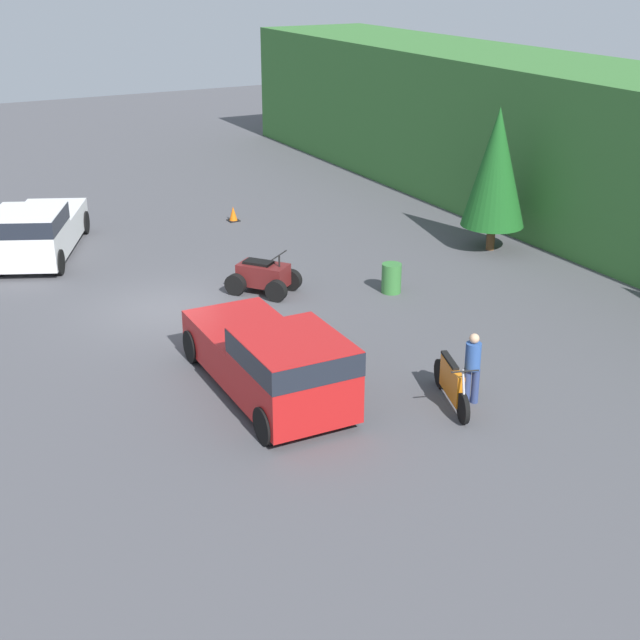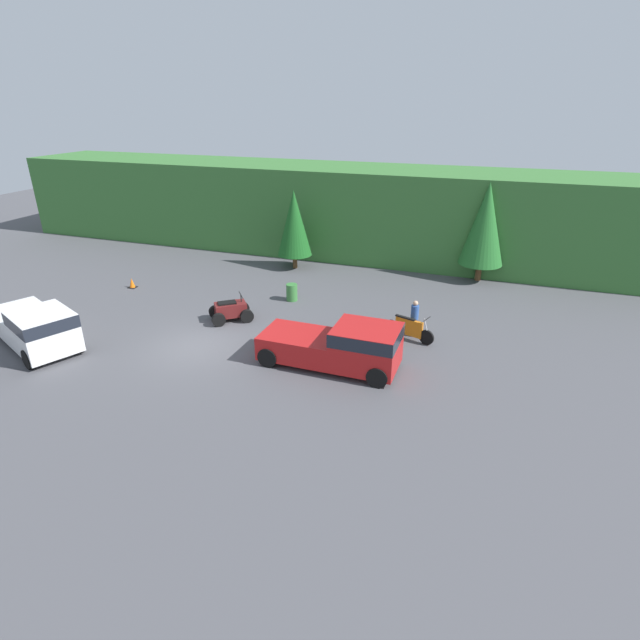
# 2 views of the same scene
# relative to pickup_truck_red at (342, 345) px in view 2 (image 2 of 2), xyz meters

# --- Properties ---
(ground_plane) EXTENTS (80.00, 80.00, 0.00)m
(ground_plane) POSITION_rel_pickup_truck_red_xyz_m (-6.36, -0.42, -0.97)
(ground_plane) COLOR #4C4C51
(hillside_backdrop) EXTENTS (44.00, 6.00, 5.62)m
(hillside_backdrop) POSITION_rel_pickup_truck_red_xyz_m (-6.36, 15.58, 1.84)
(hillside_backdrop) COLOR #387033
(hillside_backdrop) RESTS_ON ground_plane
(tree_left) EXTENTS (2.09, 2.09, 4.76)m
(tree_left) POSITION_rel_pickup_truck_red_xyz_m (-6.41, 11.00, 1.82)
(tree_left) COLOR brown
(tree_left) RESTS_ON ground_plane
(tree_mid_left) EXTENTS (2.46, 2.46, 5.58)m
(tree_mid_left) POSITION_rel_pickup_truck_red_xyz_m (4.44, 12.39, 2.31)
(tree_mid_left) COLOR brown
(tree_mid_left) RESTS_ON ground_plane
(pickup_truck_red) EXTENTS (5.48, 2.25, 1.84)m
(pickup_truck_red) POSITION_rel_pickup_truck_red_xyz_m (0.00, 0.00, 0.00)
(pickup_truck_red) COLOR red
(pickup_truck_red) RESTS_ON ground_plane
(pickup_truck_second) EXTENTS (5.79, 4.12, 1.84)m
(pickup_truck_second) POSITION_rel_pickup_truck_red_xyz_m (-12.57, -2.60, -0.00)
(pickup_truck_second) COLOR white
(pickup_truck_second) RESTS_ON ground_plane
(dirt_bike) EXTENTS (2.30, 0.97, 1.20)m
(dirt_bike) POSITION_rel_pickup_truck_red_xyz_m (2.04, 3.34, -0.47)
(dirt_bike) COLOR black
(dirt_bike) RESTS_ON ground_plane
(quad_atv) EXTENTS (2.29, 2.17, 1.24)m
(quad_atv) POSITION_rel_pickup_truck_red_xyz_m (-6.27, 2.57, -0.48)
(quad_atv) COLOR black
(quad_atv) RESTS_ON ground_plane
(rider_person) EXTENTS (0.47, 0.47, 1.66)m
(rider_person) POSITION_rel_pickup_truck_red_xyz_m (2.18, 3.77, -0.07)
(rider_person) COLOR navy
(rider_person) RESTS_ON ground_plane
(traffic_cone) EXTENTS (0.42, 0.42, 0.55)m
(traffic_cone) POSITION_rel_pickup_truck_red_xyz_m (-13.64, 4.69, -0.72)
(traffic_cone) COLOR black
(traffic_cone) RESTS_ON ground_plane
(steel_barrel) EXTENTS (0.58, 0.58, 0.88)m
(steel_barrel) POSITION_rel_pickup_truck_red_xyz_m (-4.52, 5.89, -0.53)
(steel_barrel) COLOR #387A38
(steel_barrel) RESTS_ON ground_plane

